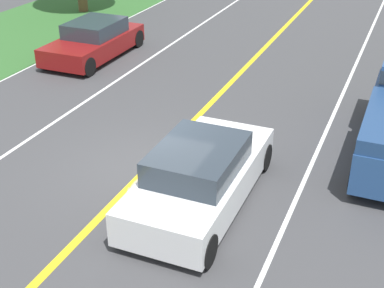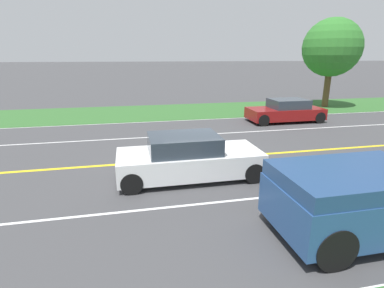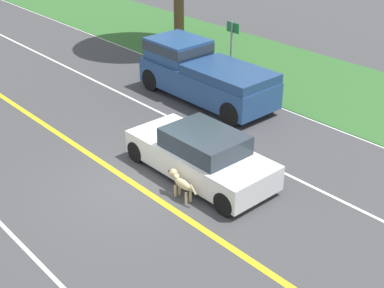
# 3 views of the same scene
# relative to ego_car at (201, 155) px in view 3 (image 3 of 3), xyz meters

# --- Properties ---
(ground_plane) EXTENTS (400.00, 400.00, 0.00)m
(ground_plane) POSITION_rel_ego_car_xyz_m (-1.67, 0.80, -0.65)
(ground_plane) COLOR #424244
(centre_divider_line) EXTENTS (0.18, 160.00, 0.01)m
(centre_divider_line) POSITION_rel_ego_car_xyz_m (-1.67, 0.80, -0.65)
(centre_divider_line) COLOR yellow
(centre_divider_line) RESTS_ON ground
(lane_edge_line_right) EXTENTS (0.14, 160.00, 0.01)m
(lane_edge_line_right) POSITION_rel_ego_car_xyz_m (5.33, 0.80, -0.65)
(lane_edge_line_right) COLOR white
(lane_edge_line_right) RESTS_ON ground
(lane_dash_same_dir) EXTENTS (0.10, 160.00, 0.01)m
(lane_dash_same_dir) POSITION_rel_ego_car_xyz_m (1.83, 0.80, -0.65)
(lane_dash_same_dir) COLOR white
(lane_dash_same_dir) RESTS_ON ground
(lane_dash_oncoming) EXTENTS (0.10, 160.00, 0.01)m
(lane_dash_oncoming) POSITION_rel_ego_car_xyz_m (-5.17, 0.80, -0.65)
(lane_dash_oncoming) COLOR white
(lane_dash_oncoming) RESTS_ON ground
(grass_verge_right) EXTENTS (6.00, 160.00, 0.03)m
(grass_verge_right) POSITION_rel_ego_car_xyz_m (8.33, 0.80, -0.64)
(grass_verge_right) COLOR #33662D
(grass_verge_right) RESTS_ON ground
(ego_car) EXTENTS (1.88, 4.45, 1.39)m
(ego_car) POSITION_rel_ego_car_xyz_m (0.00, 0.00, 0.00)
(ego_car) COLOR white
(ego_car) RESTS_ON ground
(dog) EXTENTS (0.24, 1.12, 0.74)m
(dog) POSITION_rel_ego_car_xyz_m (-1.16, -0.47, -0.19)
(dog) COLOR #D1B784
(dog) RESTS_ON ground
(pickup_truck) EXTENTS (2.05, 5.44, 1.97)m
(pickup_truck) POSITION_rel_ego_car_xyz_m (3.83, 4.08, 0.35)
(pickup_truck) COLOR #284C84
(pickup_truck) RESTS_ON ground
(street_sign) EXTENTS (0.11, 0.64, 2.35)m
(street_sign) POSITION_rel_ego_car_xyz_m (6.07, 4.78, 0.84)
(street_sign) COLOR gray
(street_sign) RESTS_ON ground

